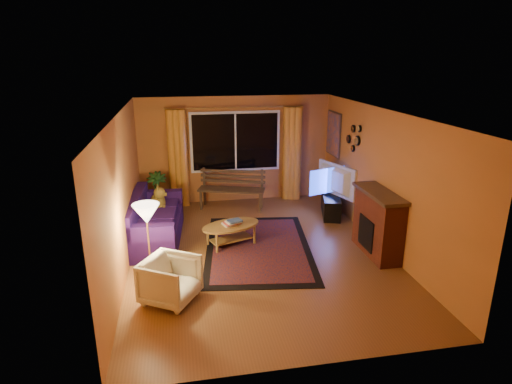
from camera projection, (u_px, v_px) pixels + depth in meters
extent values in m
cube|color=brown|center=(259.00, 253.00, 7.70)|extent=(4.50, 6.00, 0.02)
cube|color=white|center=(259.00, 112.00, 6.93)|extent=(4.50, 6.00, 0.02)
cube|color=#C47435|center=(235.00, 150.00, 10.13)|extent=(4.50, 0.02, 2.50)
cube|color=#C47435|center=(122.00, 194.00, 6.92)|extent=(0.02, 6.00, 2.50)
cube|color=#C47435|center=(382.00, 179.00, 7.70)|extent=(0.02, 6.00, 2.50)
cube|color=black|center=(236.00, 142.00, 10.01)|extent=(2.00, 0.02, 1.30)
cylinder|color=#BF8C3F|center=(235.00, 107.00, 9.72)|extent=(3.20, 0.03, 0.03)
cylinder|color=orange|center=(178.00, 159.00, 9.81)|extent=(0.36, 0.36, 2.24)
cylinder|color=orange|center=(292.00, 154.00, 10.28)|extent=(0.36, 0.36, 2.24)
cube|color=#3B2A1D|center=(232.00, 199.00, 9.83)|extent=(1.57, 0.89, 0.45)
imported|color=#235B1E|center=(157.00, 191.00, 9.82)|extent=(0.48, 0.48, 0.84)
cube|color=#220D45|center=(155.00, 219.00, 8.11)|extent=(1.08, 2.19, 0.86)
imported|color=beige|center=(170.00, 278.00, 6.09)|extent=(0.92, 0.94, 0.72)
cylinder|color=#BF8C3F|center=(149.00, 246.00, 6.46)|extent=(0.23, 0.23, 1.28)
cube|color=maroon|center=(258.00, 247.00, 7.88)|extent=(2.28, 3.22, 0.02)
cylinder|color=#A27736|center=(231.00, 235.00, 7.95)|extent=(1.43, 1.43, 0.41)
cube|color=black|center=(331.00, 205.00, 9.46)|extent=(0.63, 1.13, 0.45)
imported|color=black|center=(332.00, 180.00, 9.28)|extent=(0.54, 1.19, 0.69)
cube|color=maroon|center=(378.00, 225.00, 7.51)|extent=(0.40, 1.20, 1.10)
cube|color=orange|center=(334.00, 134.00, 9.87)|extent=(0.04, 0.76, 0.96)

